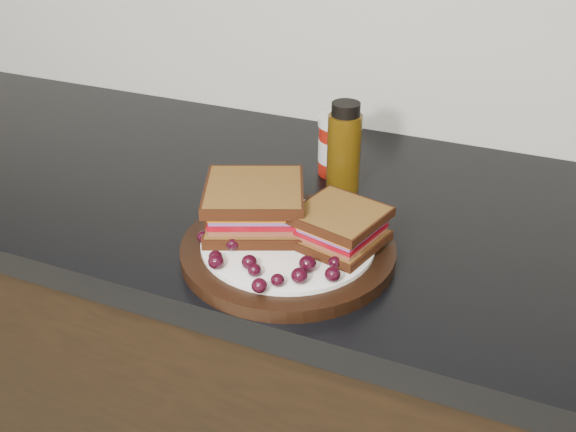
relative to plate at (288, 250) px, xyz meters
name	(u,v)px	position (x,y,z in m)	size (l,w,h in m)	color
base_cabinets	(269,404)	(-0.11, 0.16, -0.48)	(3.96, 0.58, 0.86)	black
countertop	(264,200)	(-0.11, 0.16, -0.03)	(3.98, 0.60, 0.04)	black
plate	(288,250)	(0.00, 0.00, 0.00)	(0.28, 0.28, 0.02)	black
sandwich_left	(254,206)	(-0.06, 0.02, 0.04)	(0.13, 0.13, 0.06)	brown
sandwich_right	(339,227)	(0.06, 0.02, 0.04)	(0.10, 0.10, 0.05)	brown
grape_0	(204,237)	(-0.10, -0.05, 0.02)	(0.02, 0.02, 0.02)	black
grape_1	(232,244)	(-0.06, -0.05, 0.02)	(0.02, 0.02, 0.02)	black
grape_2	(215,257)	(-0.06, -0.08, 0.02)	(0.02, 0.02, 0.02)	black
grape_3	(216,262)	(-0.05, -0.09, 0.02)	(0.02, 0.02, 0.02)	black
grape_4	(249,262)	(-0.02, -0.08, 0.02)	(0.02, 0.02, 0.02)	black
grape_5	(254,270)	(-0.01, -0.09, 0.02)	(0.02, 0.02, 0.02)	black
grape_6	(259,286)	(0.01, -0.12, 0.02)	(0.02, 0.02, 0.02)	black
grape_7	(277,280)	(0.03, -0.10, 0.02)	(0.02, 0.02, 0.02)	black
grape_8	(299,276)	(0.05, -0.08, 0.02)	(0.02, 0.02, 0.02)	black
grape_9	(307,264)	(0.05, -0.05, 0.02)	(0.02, 0.02, 0.02)	black
grape_10	(333,274)	(0.08, -0.06, 0.02)	(0.02, 0.02, 0.02)	black
grape_11	(335,262)	(0.08, -0.03, 0.02)	(0.02, 0.02, 0.01)	black
grape_12	(350,257)	(0.09, -0.02, 0.02)	(0.02, 0.02, 0.02)	black
grape_13	(365,246)	(0.10, 0.02, 0.02)	(0.02, 0.02, 0.01)	black
grape_14	(355,239)	(0.08, 0.02, 0.02)	(0.02, 0.02, 0.02)	black
grape_15	(329,236)	(0.05, 0.02, 0.02)	(0.02, 0.02, 0.02)	black
grape_16	(280,210)	(-0.04, 0.06, 0.02)	(0.02, 0.02, 0.02)	black
grape_17	(277,211)	(-0.04, 0.05, 0.02)	(0.02, 0.02, 0.02)	black
grape_18	(242,213)	(-0.08, 0.02, 0.03)	(0.02, 0.02, 0.02)	black
grape_19	(242,213)	(-0.08, 0.03, 0.02)	(0.02, 0.02, 0.02)	black
grape_20	(239,225)	(-0.07, 0.00, 0.02)	(0.02, 0.02, 0.02)	black
grape_21	(229,235)	(-0.07, -0.03, 0.02)	(0.02, 0.02, 0.02)	black
grape_22	(263,220)	(-0.05, 0.02, 0.02)	(0.02, 0.02, 0.02)	black
grape_23	(242,210)	(-0.08, 0.03, 0.02)	(0.02, 0.02, 0.02)	black
grape_24	(236,220)	(-0.08, 0.01, 0.02)	(0.02, 0.02, 0.02)	black
condiment_jar	(338,145)	(-0.02, 0.26, 0.04)	(0.07, 0.07, 0.10)	#97160B
oil_bottle	(344,148)	(0.00, 0.21, 0.06)	(0.05, 0.05, 0.14)	#452E06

